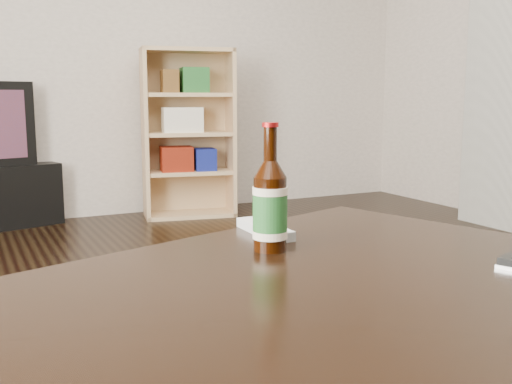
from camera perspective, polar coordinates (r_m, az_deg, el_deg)
name	(u,v)px	position (r m, az deg, el deg)	size (l,w,h in m)	color
wall_back	(77,13)	(4.22, -16.66, 16.06)	(5.00, 0.02, 2.70)	#B6AAA0
bookshelf	(187,130)	(4.09, -6.61, 5.86)	(0.65, 0.39, 1.13)	tan
coffee_table	(269,348)	(0.90, 1.23, -14.62)	(1.55, 1.19, 0.52)	black
beer_bottle	(270,206)	(1.14, 1.35, -1.36)	(0.08, 0.08, 0.25)	black
remote	(265,229)	(1.29, 0.83, -3.55)	(0.05, 0.19, 0.02)	silver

